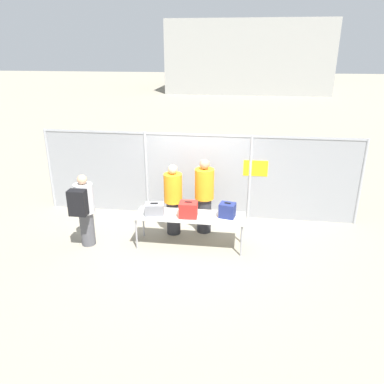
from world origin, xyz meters
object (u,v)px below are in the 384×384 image
Objects in this scene: suitcase_grey at (154,209)px; security_worker_near at (173,199)px; inspection_table at (190,217)px; suitcase_navy at (227,210)px; traveler_hooded at (84,208)px; utility_trailer at (233,175)px; suitcase_red at (188,210)px; security_worker_far at (204,195)px.

suitcase_grey is 0.27× the size of security_worker_near.
suitcase_navy is at bearing 2.45° from inspection_table.
suitcase_navy is at bearing 2.81° from suitcase_grey.
traveler_hooded is at bearing -170.07° from suitcase_grey.
suitcase_grey is 1.22× the size of suitcase_navy.
traveler_hooded is at bearing -125.66° from utility_trailer.
suitcase_navy is (1.58, 0.08, 0.03)m from suitcase_grey.
inspection_table is 1.45× the size of traveler_hooded.
suitcase_red is (-0.02, -0.07, 0.21)m from inspection_table.
suitcase_red is at bearing 12.24° from traveler_hooded.
suitcase_red is at bearing -101.49° from utility_trailer.
security_worker_near is (0.30, 0.60, 0.02)m from suitcase_grey.
suitcase_red is 0.85m from security_worker_far.
security_worker_near is at bearing 31.83° from traveler_hooded.
suitcase_grey is (-0.77, -0.04, 0.17)m from inspection_table.
inspection_table is at bearing 3.18° from suitcase_grey.
utility_trailer is (-0.01, 3.93, -0.53)m from suitcase_navy.
traveler_hooded is (-2.27, -0.30, 0.21)m from inspection_table.
security_worker_far reaches higher than suitcase_red.
suitcase_grey reaches higher than inspection_table.
inspection_table is 1.40× the size of security_worker_near.
security_worker_near is 3.67m from utility_trailer.
traveler_hooded is (-3.07, -0.34, 0.01)m from suitcase_navy.
traveler_hooded is 0.97× the size of security_worker_near.
inspection_table is at bearing -101.36° from utility_trailer.
inspection_table is 2.30m from traveler_hooded.
suitcase_grey is 0.25× the size of security_worker_far.
security_worker_near is (-0.45, 0.62, -0.03)m from suitcase_red.
inspection_table is 5.26× the size of suitcase_grey.
suitcase_red is 0.23× the size of security_worker_near.
suitcase_red reaches higher than utility_trailer.
suitcase_grey is 1.28m from security_worker_far.
security_worker_far is at bearing 29.03° from traveler_hooded.
suitcase_grey is 1.58m from suitcase_navy.
security_worker_far is (-0.57, 0.71, 0.03)m from suitcase_navy.
suitcase_navy is 0.22× the size of security_worker_near.
suitcase_red is 0.77m from security_worker_near.
security_worker_near reaches higher than suitcase_grey.
traveler_hooded is at bearing 32.24° from security_worker_near.
inspection_table is 4.06m from utility_trailer.
security_worker_far reaches higher than inspection_table.
security_worker_far is (2.50, 1.05, 0.02)m from traveler_hooded.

